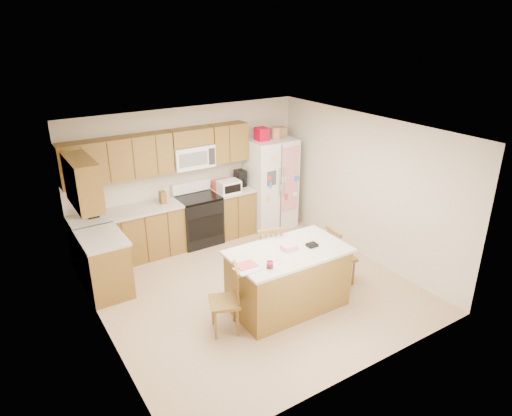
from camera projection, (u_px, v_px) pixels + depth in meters
ground at (253, 288)px, 7.18m from camera, size 4.50×4.50×0.00m
room_shell at (253, 203)px, 6.63m from camera, size 4.60×4.60×2.52m
cabinetry at (148, 210)px, 7.74m from camera, size 3.36×1.56×2.15m
stove at (198, 219)px, 8.51m from camera, size 0.76×0.65×1.13m
refrigerator at (270, 182)px, 9.07m from camera, size 0.90×0.79×2.04m
island at (288, 278)px, 6.55m from camera, size 1.78×1.00×1.01m
windsor_chair_left at (226, 301)px, 6.04m from camera, size 0.51×0.53×0.96m
windsor_chair_back at (267, 257)px, 7.07m from camera, size 0.55×0.54×1.05m
windsor_chair_right at (339, 257)px, 7.17m from camera, size 0.44×0.45×0.96m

